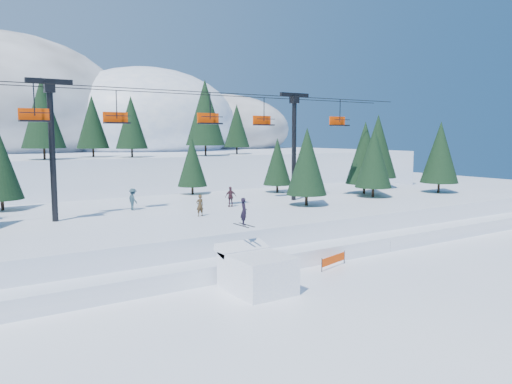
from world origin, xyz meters
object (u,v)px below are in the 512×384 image
chairlift (184,129)px  banner_far (374,247)px  banner_near (333,260)px  jump_kicker (256,271)px

chairlift → banner_far: bearing=-53.5°
banner_near → banner_far: size_ratio=0.98×
jump_kicker → banner_far: (12.23, 2.58, -0.62)m
banner_near → chairlift: bearing=106.7°
jump_kicker → banner_near: size_ratio=1.88×
chairlift → banner_near: (4.20, -13.99, -8.78)m
jump_kicker → banner_near: bearing=10.6°
jump_kicker → chairlift: bearing=79.6°
chairlift → banner_near: size_ratio=16.72×
banner_far → chairlift: bearing=126.5°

